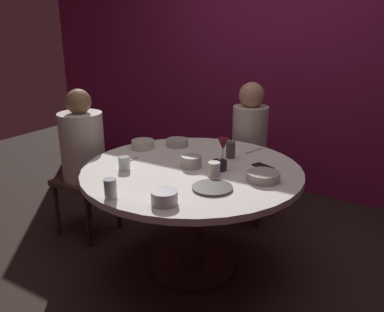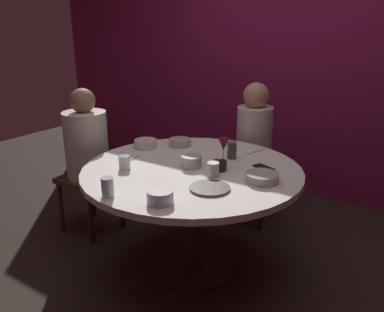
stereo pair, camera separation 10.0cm
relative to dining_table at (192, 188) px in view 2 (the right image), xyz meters
The scene contains 20 objects.
ground_plane 0.60m from the dining_table, ahead, with size 8.00×8.00×0.00m, color #2D231E.
back_wall 1.87m from the dining_table, 90.00° to the left, with size 6.00×0.10×2.60m, color maroon.
dining_table is the anchor object (origin of this frame).
seated_diner_left 0.99m from the dining_table, behind, with size 0.40×0.40×1.17m.
seated_diner_back 0.94m from the dining_table, 90.00° to the left, with size 0.40×0.40×1.17m.
candle_holder 0.25m from the dining_table, 18.98° to the left, with size 0.09×0.09×0.08m.
wine_glass 0.35m from the dining_table, 52.45° to the left, with size 0.08×0.08×0.18m.
dinner_plate 0.39m from the dining_table, 40.34° to the right, with size 0.23×0.23×0.01m, color #4C4742.
cell_phone 0.48m from the dining_table, 32.77° to the left, with size 0.07×0.14×0.01m, color black.
bowl_serving_large 0.58m from the dining_table, 73.87° to the right, with size 0.14×0.14×0.07m, color #B7B7BC.
bowl_salad_center 0.50m from the dining_table, ahead, with size 0.20×0.20×0.05m, color #B2ADA3.
bowl_small_white 0.58m from the dining_table, 162.19° to the left, with size 0.17×0.17×0.06m, color beige.
bowl_sauce_side 0.18m from the dining_table, 132.83° to the left, with size 0.13×0.13×0.07m, color #B2ADA3.
bowl_rice_portion 0.52m from the dining_table, 134.26° to the left, with size 0.17×0.17×0.05m, color #B2ADA3.
cup_near_candle 0.27m from the dining_table, 15.24° to the right, with size 0.08×0.08×0.09m, color beige.
cup_by_left_diner 0.39m from the dining_table, 68.31° to the left, with size 0.06×0.06×0.11m, color #4C4742.
cup_by_right_diner 0.47m from the dining_table, 144.68° to the right, with size 0.07×0.07×0.09m, color silver.
cup_center_front 0.66m from the dining_table, 101.79° to the right, with size 0.07×0.07×0.11m, color silver.
fork_near_plate 0.47m from the dining_table, 165.56° to the right, with size 0.02×0.18×0.01m, color #B7B7BC.
knife_near_plate 0.58m from the dining_table, 68.86° to the left, with size 0.02×0.18×0.01m, color #B7B7BC.
Camera 2 is at (1.33, -2.00, 1.63)m, focal length 37.30 mm.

